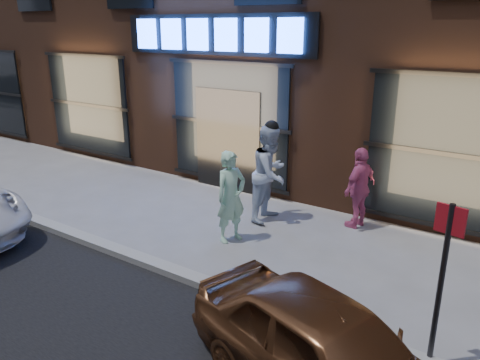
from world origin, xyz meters
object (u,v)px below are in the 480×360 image
Objects in this scene: man_bowtie at (231,197)px; sign_post at (443,272)px; man_cap at (271,173)px; passerby at (360,188)px; gold_sedan at (327,352)px.

sign_post reaches higher than man_bowtie.
man_cap reaches higher than passerby.
passerby reaches higher than gold_sedan.
gold_sedan is at bearing -145.22° from man_cap.
man_bowtie is at bearing 66.39° from gold_sedan.
passerby is 0.79× the size of sign_post.
gold_sedan is at bearing -112.18° from man_bowtie.
gold_sedan is (1.34, -4.56, -0.22)m from passerby.
sign_post is (3.87, -1.48, 0.38)m from man_bowtie.
man_bowtie is at bearing 173.69° from man_cap.
man_bowtie is at bearing -29.57° from passerby.
sign_post is (0.81, 1.17, 0.64)m from gold_sedan.
passerby is at bearing 134.37° from sign_post.
sign_post reaches higher than man_cap.
passerby is (1.72, 1.91, -0.05)m from man_bowtie.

